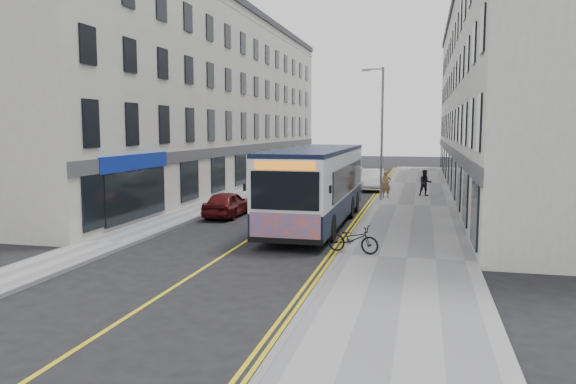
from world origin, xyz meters
The scene contains 17 objects.
ground centered at (0.00, 0.00, 0.00)m, with size 140.00×140.00×0.00m, color black.
pavement_east centered at (6.25, 12.00, 0.06)m, with size 4.50×64.00×0.12m, color gray.
pavement_west centered at (-5.00, 12.00, 0.06)m, with size 2.00×64.00×0.12m, color gray.
kerb_east centered at (4.00, 12.00, 0.07)m, with size 0.18×64.00×0.13m, color slate.
kerb_west centered at (-4.00, 12.00, 0.07)m, with size 0.18×64.00×0.13m, color slate.
road_centre_line centered at (0.00, 12.00, 0.00)m, with size 0.12×64.00×0.01m, color gold.
road_dbl_yellow_inner centered at (3.55, 12.00, 0.00)m, with size 0.10×64.00×0.01m, color gold.
road_dbl_yellow_outer centered at (3.75, 12.00, 0.00)m, with size 0.10×64.00×0.01m, color gold.
terrace_east centered at (11.50, 21.00, 6.50)m, with size 6.00×46.00×13.00m, color silver.
terrace_west centered at (-9.00, 21.00, 6.50)m, with size 6.00×46.00×13.00m, color beige.
streetlamp centered at (4.17, 14.00, 4.38)m, with size 1.32×0.18×8.00m.
city_bus centered at (2.01, 4.94, 1.92)m, with size 2.82×12.10×3.52m.
bicycle centered at (4.40, -0.93, 0.61)m, with size 0.65×1.85×0.97m, color black.
pedestrian_near centered at (4.51, 14.89, 0.96)m, with size 0.61×0.40×1.68m, color #946A43.
pedestrian_far centered at (6.86, 16.49, 0.96)m, with size 0.82×0.64×1.68m, color black.
car_white centered at (3.20, 20.36, 0.74)m, with size 1.57×4.51×1.49m, color silver.
car_maroon centered at (-2.78, 6.30, 0.65)m, with size 1.54×3.82×1.30m, color #4E0D0E.
Camera 1 is at (6.69, -20.03, 4.42)m, focal length 35.00 mm.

